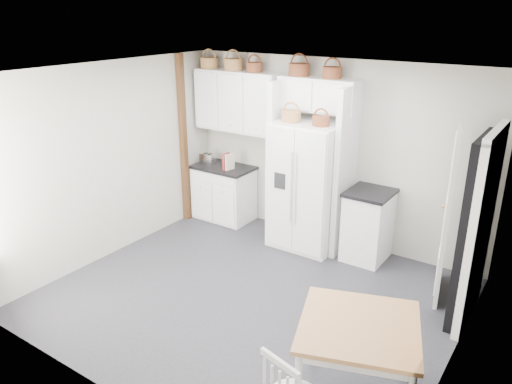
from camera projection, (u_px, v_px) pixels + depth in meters
The scene contains 28 objects.
floor at pixel (251, 296), 5.93m from camera, with size 4.50×4.50×0.00m, color #29282C.
ceiling at pixel (250, 73), 5.02m from camera, with size 4.50×4.50×0.00m, color white.
wall_back at pixel (331, 153), 7.02m from camera, with size 4.50×4.50×0.00m, color #B5AF9C.
wall_left at pixel (112, 161), 6.66m from camera, with size 4.00×4.00×0.00m, color #B5AF9C.
wall_right at pixel (465, 246), 4.29m from camera, with size 4.00×4.00×0.00m, color #B5AF9C.
refrigerator at pixel (308, 186), 6.94m from camera, with size 0.92×0.74×1.79m, color white.
base_cab_left at pixel (224, 194), 8.00m from camera, with size 0.91×0.57×0.84m, color white.
base_cab_right at pixel (368, 226), 6.69m from camera, with size 0.53×0.63×0.93m, color white.
dining_table at pixel (356, 365), 4.20m from camera, with size 0.96×0.96×0.80m, color #A4672A.
counter_left at pixel (223, 167), 7.84m from camera, with size 0.94×0.61×0.04m, color black.
counter_right at pixel (371, 192), 6.53m from camera, with size 0.57×0.67×0.04m, color black.
toaster at pixel (208, 159), 7.94m from camera, with size 0.24×0.14×0.16m, color silver.
cookbook_red at pixel (226, 161), 7.67m from camera, with size 0.04×0.16×0.25m, color maroon.
cookbook_cream at pixel (230, 162), 7.63m from camera, with size 0.04×0.17×0.25m, color beige.
basket_upper_a at pixel (209, 63), 7.57m from camera, with size 0.28×0.28×0.16m, color brown.
basket_upper_b at pixel (233, 65), 7.33m from camera, with size 0.29×0.29×0.17m, color brown.
basket_upper_c at pixel (254, 67), 7.13m from camera, with size 0.24×0.24×0.14m, color #5C2412.
basket_bridge_a at pixel (299, 70), 6.74m from camera, with size 0.29×0.29×0.17m, color #5C2412.
basket_bridge_b at pixel (332, 73), 6.49m from camera, with size 0.26×0.26×0.15m, color #5C2412.
basket_fridge_a at pixel (291, 116), 6.65m from camera, with size 0.27×0.27×0.14m, color brown.
basket_fridge_b at pixel (321, 121), 6.42m from camera, with size 0.23×0.23×0.12m, color #5C2412.
upper_cabinet at pixel (238, 101), 7.47m from camera, with size 1.40×0.34×0.90m, color white.
bridge_cabinet at pixel (319, 95), 6.68m from camera, with size 1.12×0.34×0.45m, color white.
fridge_panel_left at pixel (280, 160), 7.19m from camera, with size 0.08×0.60×2.30m, color white.
fridge_panel_right at pixel (345, 173), 6.65m from camera, with size 0.08×0.60×2.30m, color white.
trim_post at pixel (183, 140), 7.68m from camera, with size 0.09×0.09×2.60m, color #3D210F.
doorway_void at pixel (475, 232), 5.21m from camera, with size 0.18×0.85×2.05m, color black.
door_slab at pixel (448, 214), 5.66m from camera, with size 0.80×0.04×2.05m, color white.
Camera 1 is at (2.93, -4.20, 3.23)m, focal length 35.00 mm.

